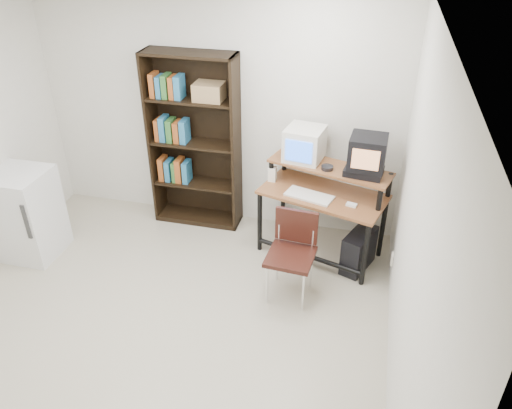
% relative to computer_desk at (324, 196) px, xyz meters
% --- Properties ---
extents(floor, '(4.00, 4.00, 0.01)m').
position_rel_computer_desk_xyz_m(floor, '(-1.26, -1.52, -0.70)').
color(floor, '#B2AA94').
rests_on(floor, ground).
extents(ceiling, '(4.00, 4.00, 0.01)m').
position_rel_computer_desk_xyz_m(ceiling, '(-1.26, -1.52, 1.91)').
color(ceiling, white).
rests_on(ceiling, back_wall).
extents(back_wall, '(4.00, 0.01, 2.60)m').
position_rel_computer_desk_xyz_m(back_wall, '(-1.26, 0.48, 0.61)').
color(back_wall, silver).
rests_on(back_wall, floor).
extents(right_wall, '(0.01, 4.00, 2.60)m').
position_rel_computer_desk_xyz_m(right_wall, '(0.74, -1.52, 0.61)').
color(right_wall, silver).
rests_on(right_wall, floor).
extents(computer_desk, '(1.36, 0.94, 0.98)m').
position_rel_computer_desk_xyz_m(computer_desk, '(0.00, 0.00, 0.00)').
color(computer_desk, brown).
rests_on(computer_desk, floor).
extents(crt_monitor, '(0.42, 0.42, 0.35)m').
position_rel_computer_desk_xyz_m(crt_monitor, '(-0.25, 0.21, 0.45)').
color(crt_monitor, silver).
rests_on(crt_monitor, computer_desk).
extents(vcr, '(0.39, 0.31, 0.08)m').
position_rel_computer_desk_xyz_m(vcr, '(0.36, 0.00, 0.32)').
color(vcr, black).
rests_on(vcr, computer_desk).
extents(crt_tv, '(0.36, 0.36, 0.32)m').
position_rel_computer_desk_xyz_m(crt_tv, '(0.38, 0.02, 0.52)').
color(crt_tv, black).
rests_on(crt_tv, vcr).
extents(cd_spindle, '(0.12, 0.12, 0.05)m').
position_rel_computer_desk_xyz_m(cd_spindle, '(0.01, 0.02, 0.30)').
color(cd_spindle, '#26262B').
rests_on(cd_spindle, computer_desk).
extents(keyboard, '(0.51, 0.33, 0.03)m').
position_rel_computer_desk_xyz_m(keyboard, '(-0.13, -0.13, 0.05)').
color(keyboard, silver).
rests_on(keyboard, computer_desk).
extents(mousepad, '(0.28, 0.27, 0.01)m').
position_rel_computer_desk_xyz_m(mousepad, '(0.29, -0.19, 0.03)').
color(mousepad, black).
rests_on(mousepad, computer_desk).
extents(mouse, '(0.11, 0.08, 0.03)m').
position_rel_computer_desk_xyz_m(mouse, '(0.29, -0.20, 0.05)').
color(mouse, white).
rests_on(mouse, mousepad).
extents(desk_speaker, '(0.08, 0.08, 0.17)m').
position_rel_computer_desk_xyz_m(desk_speaker, '(-0.56, 0.12, 0.11)').
color(desk_speaker, silver).
rests_on(desk_speaker, computer_desk).
extents(pc_tower, '(0.35, 0.49, 0.42)m').
position_rel_computer_desk_xyz_m(pc_tower, '(0.41, -0.18, -0.48)').
color(pc_tower, black).
rests_on(pc_tower, floor).
extents(school_chair, '(0.45, 0.45, 0.84)m').
position_rel_computer_desk_xyz_m(school_chair, '(-0.19, -0.70, -0.17)').
color(school_chair, black).
rests_on(school_chair, floor).
extents(bookshelf, '(0.99, 0.33, 1.97)m').
position_rel_computer_desk_xyz_m(bookshelf, '(-1.48, 0.34, 0.31)').
color(bookshelf, black).
rests_on(bookshelf, floor).
extents(mini_fridge, '(0.56, 0.58, 0.95)m').
position_rel_computer_desk_xyz_m(mini_fridge, '(-2.98, -0.73, -0.22)').
color(mini_fridge, silver).
rests_on(mini_fridge, floor).
extents(wall_outlet, '(0.02, 0.08, 0.12)m').
position_rel_computer_desk_xyz_m(wall_outlet, '(0.73, -0.37, -0.39)').
color(wall_outlet, beige).
rests_on(wall_outlet, right_wall).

